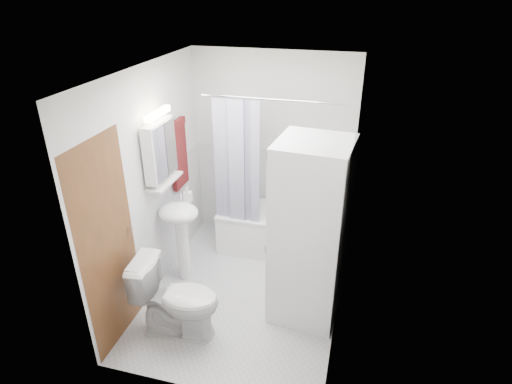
% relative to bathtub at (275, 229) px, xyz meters
% --- Properties ---
extents(floor, '(2.60, 2.60, 0.00)m').
position_rel_bathtub_xyz_m(floor, '(-0.13, -0.92, -0.29)').
color(floor, silver).
rests_on(floor, ground).
extents(room_walls, '(2.60, 2.60, 2.60)m').
position_rel_bathtub_xyz_m(room_walls, '(-0.13, -0.92, 1.20)').
color(room_walls, silver).
rests_on(room_walls, ground).
extents(wainscot, '(1.98, 2.58, 2.58)m').
position_rel_bathtub_xyz_m(wainscot, '(-0.13, -0.63, 0.31)').
color(wainscot, white).
rests_on(wainscot, ground).
extents(door, '(0.05, 2.00, 2.00)m').
position_rel_bathtub_xyz_m(door, '(-1.08, -1.47, 0.71)').
color(door, brown).
rests_on(door, ground).
extents(bathtub, '(1.38, 0.65, 0.53)m').
position_rel_bathtub_xyz_m(bathtub, '(0.00, 0.00, 0.00)').
color(bathtub, white).
rests_on(bathtub, ground).
extents(tub_spout, '(0.04, 0.12, 0.04)m').
position_rel_bathtub_xyz_m(tub_spout, '(0.20, 0.33, 0.56)').
color(tub_spout, silver).
rests_on(tub_spout, room_walls).
extents(curtain_rod, '(1.56, 0.02, 0.02)m').
position_rel_bathtub_xyz_m(curtain_rod, '(0.00, -0.27, 1.71)').
color(curtain_rod, silver).
rests_on(curtain_rod, room_walls).
extents(shower_curtain, '(0.55, 0.02, 1.45)m').
position_rel_bathtub_xyz_m(shower_curtain, '(-0.40, -0.27, 0.96)').
color(shower_curtain, '#151343').
rests_on(shower_curtain, curtain_rod).
extents(sink, '(0.44, 0.37, 1.04)m').
position_rel_bathtub_xyz_m(sink, '(-0.89, -0.83, 0.41)').
color(sink, white).
rests_on(sink, ground).
extents(medicine_cabinet, '(0.13, 0.50, 0.71)m').
position_rel_bathtub_xyz_m(medicine_cabinet, '(-1.04, -0.82, 1.28)').
color(medicine_cabinet, white).
rests_on(medicine_cabinet, room_walls).
extents(shelf, '(0.18, 0.54, 0.02)m').
position_rel_bathtub_xyz_m(shelf, '(-1.02, -0.82, 0.91)').
color(shelf, silver).
rests_on(shelf, room_walls).
extents(shower_caddy, '(0.22, 0.06, 0.02)m').
position_rel_bathtub_xyz_m(shower_caddy, '(0.25, 0.32, 0.86)').
color(shower_caddy, silver).
rests_on(shower_caddy, room_walls).
extents(towel, '(0.07, 0.34, 0.82)m').
position_rel_bathtub_xyz_m(towel, '(-1.07, -0.33, 1.04)').
color(towel, maroon).
rests_on(towel, room_walls).
extents(washer_dryer, '(0.73, 0.72, 1.86)m').
position_rel_bathtub_xyz_m(washer_dryer, '(0.54, -1.01, 0.64)').
color(washer_dryer, white).
rests_on(washer_dryer, ground).
extents(toilet, '(0.84, 0.51, 0.79)m').
position_rel_bathtub_xyz_m(toilet, '(-0.58, -1.64, 0.11)').
color(toilet, white).
rests_on(toilet, ground).
extents(soap_pump, '(0.08, 0.17, 0.08)m').
position_rel_bathtub_xyz_m(soap_pump, '(-0.84, -0.67, 0.66)').
color(soap_pump, gray).
rests_on(soap_pump, sink).
extents(shelf_bottle, '(0.07, 0.18, 0.07)m').
position_rel_bathtub_xyz_m(shelf_bottle, '(-1.02, -0.97, 0.96)').
color(shelf_bottle, gray).
rests_on(shelf_bottle, shelf).
extents(shelf_cup, '(0.10, 0.09, 0.10)m').
position_rel_bathtub_xyz_m(shelf_cup, '(-1.02, -0.70, 0.97)').
color(shelf_cup, gray).
rests_on(shelf_cup, shelf).
extents(shampoo_a, '(0.13, 0.17, 0.13)m').
position_rel_bathtub_xyz_m(shampoo_a, '(0.22, 0.32, 0.94)').
color(shampoo_a, gray).
rests_on(shampoo_a, shower_caddy).
extents(shampoo_b, '(0.08, 0.21, 0.08)m').
position_rel_bathtub_xyz_m(shampoo_b, '(0.34, 0.32, 0.91)').
color(shampoo_b, navy).
rests_on(shampoo_b, shower_caddy).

